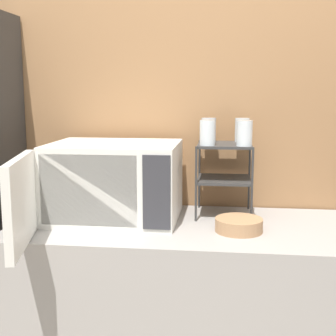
% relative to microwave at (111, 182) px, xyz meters
% --- Properties ---
extents(wall_back, '(8.00, 0.06, 2.60)m').
position_rel_microwave_xyz_m(wall_back, '(0.32, 0.33, 0.21)').
color(wall_back, '#9E7047').
rests_on(wall_back, ground_plane).
extents(counter, '(1.46, 0.66, 0.92)m').
position_rel_microwave_xyz_m(counter, '(0.32, -0.04, -0.63)').
color(counter, '#9E9993').
rests_on(counter, ground_plane).
extents(microwave, '(0.58, 0.86, 0.34)m').
position_rel_microwave_xyz_m(microwave, '(0.00, 0.00, 0.00)').
color(microwave, silver).
rests_on(microwave, counter).
extents(dish_rack, '(0.25, 0.25, 0.33)m').
position_rel_microwave_xyz_m(dish_rack, '(0.49, 0.14, 0.07)').
color(dish_rack, '#333333').
rests_on(dish_rack, counter).
extents(glass_front_left, '(0.07, 0.07, 0.11)m').
position_rel_microwave_xyz_m(glass_front_left, '(0.41, 0.06, 0.21)').
color(glass_front_left, silver).
rests_on(glass_front_left, dish_rack).
extents(glass_back_right, '(0.07, 0.07, 0.11)m').
position_rel_microwave_xyz_m(glass_back_right, '(0.57, 0.22, 0.21)').
color(glass_back_right, silver).
rests_on(glass_back_right, dish_rack).
extents(glass_front_right, '(0.07, 0.07, 0.11)m').
position_rel_microwave_xyz_m(glass_front_right, '(0.57, 0.06, 0.21)').
color(glass_front_right, silver).
rests_on(glass_front_right, dish_rack).
extents(glass_back_left, '(0.07, 0.07, 0.11)m').
position_rel_microwave_xyz_m(glass_back_left, '(0.41, 0.22, 0.21)').
color(glass_back_left, silver).
rests_on(glass_back_left, dish_rack).
extents(bowl, '(0.19, 0.19, 0.05)m').
position_rel_microwave_xyz_m(bowl, '(0.55, -0.11, -0.14)').
color(bowl, '#AD7F56').
rests_on(bowl, counter).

